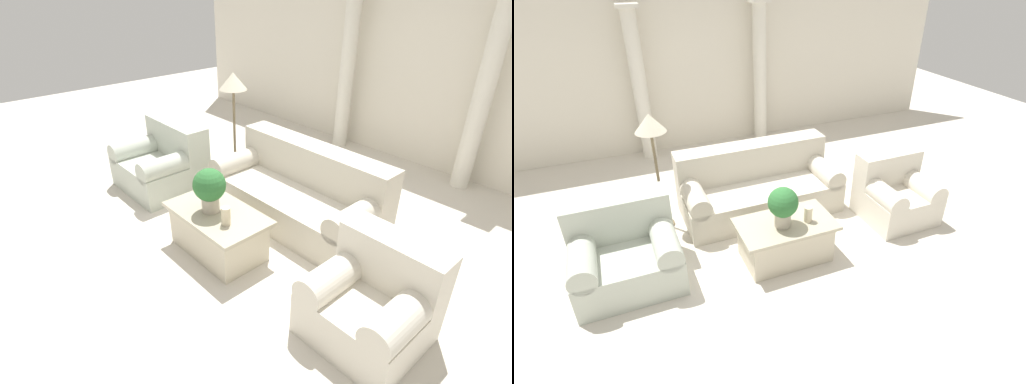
{
  "view_description": "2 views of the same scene",
  "coord_description": "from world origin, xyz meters",
  "views": [
    {
      "loc": [
        2.95,
        -2.61,
        2.68
      ],
      "look_at": [
        0.24,
        -0.19,
        0.69
      ],
      "focal_mm": 28.0,
      "sensor_mm": 36.0,
      "label": 1
    },
    {
      "loc": [
        -1.6,
        -3.94,
        3.12
      ],
      "look_at": [
        0.01,
        -0.11,
        0.67
      ],
      "focal_mm": 28.0,
      "sensor_mm": 36.0,
      "label": 2
    }
  ],
  "objects": [
    {
      "name": "pillar_candle",
      "position": [
        0.27,
        -0.61,
        0.59
      ],
      "size": [
        0.09,
        0.09,
        0.19
      ],
      "color": "beige",
      "rests_on": "coffee_table"
    },
    {
      "name": "column_left",
      "position": [
        -1.05,
        2.97,
        1.29
      ],
      "size": [
        0.34,
        0.34,
        2.53
      ],
      "color": "silver",
      "rests_on": "ground_plane"
    },
    {
      "name": "armchair",
      "position": [
        1.78,
        -0.29,
        0.36
      ],
      "size": [
        0.9,
        0.86,
        0.87
      ],
      "color": "beige",
      "rests_on": "ground_plane"
    },
    {
      "name": "loveseat",
      "position": [
        -1.73,
        -0.17,
        0.37
      ],
      "size": [
        1.11,
        0.97,
        0.9
      ],
      "color": "beige",
      "rests_on": "ground_plane"
    },
    {
      "name": "ground_plane",
      "position": [
        0.0,
        0.0,
        0.0
      ],
      "size": [
        16.0,
        16.0,
        0.0
      ],
      "primitive_type": "plane",
      "color": "silver"
    },
    {
      "name": "floor_lamp",
      "position": [
        -1.19,
        0.68,
        1.34
      ],
      "size": [
        0.37,
        0.37,
        1.56
      ],
      "color": "brown",
      "rests_on": "ground_plane"
    },
    {
      "name": "wall_back",
      "position": [
        0.0,
        3.26,
        1.6
      ],
      "size": [
        10.0,
        0.06,
        3.2
      ],
      "color": "silver",
      "rests_on": "ground_plane"
    },
    {
      "name": "potted_plant",
      "position": [
        -0.03,
        -0.58,
        0.78
      ],
      "size": [
        0.34,
        0.34,
        0.48
      ],
      "color": "#B2A893",
      "rests_on": "coffee_table"
    },
    {
      "name": "coffee_table",
      "position": [
        0.02,
        -0.54,
        0.25
      ],
      "size": [
        1.13,
        0.67,
        0.5
      ],
      "color": "beige",
      "rests_on": "ground_plane"
    },
    {
      "name": "sofa_long",
      "position": [
        0.13,
        0.61,
        0.36
      ],
      "size": [
        2.16,
        0.97,
        0.9
      ],
      "color": "beige",
      "rests_on": "ground_plane"
    },
    {
      "name": "column_right",
      "position": [
        1.09,
        2.97,
        1.29
      ],
      "size": [
        0.34,
        0.34,
        2.53
      ],
      "color": "silver",
      "rests_on": "ground_plane"
    }
  ]
}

